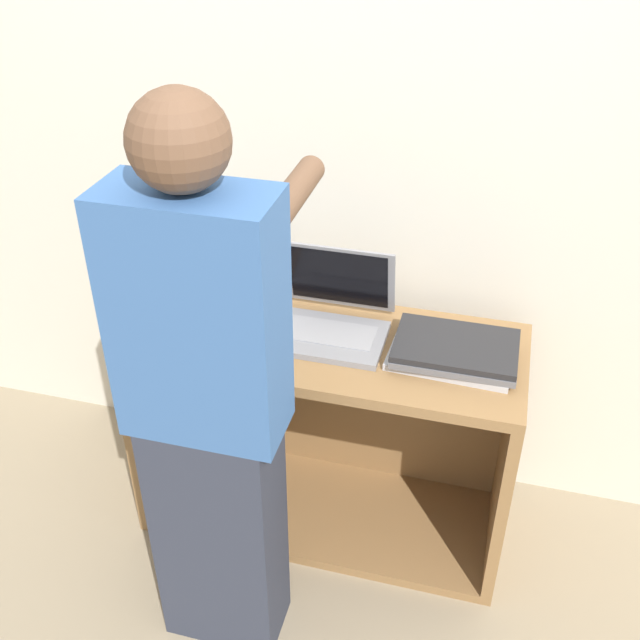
# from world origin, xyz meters

# --- Properties ---
(ground_plane) EXTENTS (12.00, 12.00, 0.00)m
(ground_plane) POSITION_xyz_m (0.00, 0.00, 0.00)
(ground_plane) COLOR gray
(wall_back) EXTENTS (8.00, 0.05, 2.40)m
(wall_back) POSITION_xyz_m (0.00, 0.61, 1.20)
(wall_back) COLOR beige
(wall_back) RESTS_ON ground_plane
(cart) EXTENTS (1.22, 0.50, 0.76)m
(cart) POSITION_xyz_m (0.00, 0.32, 0.38)
(cart) COLOR olive
(cart) RESTS_ON ground_plane
(laptop_open) EXTENTS (0.36, 0.31, 0.25)m
(laptop_open) POSITION_xyz_m (0.00, 0.30, 0.81)
(laptop_open) COLOR gray
(laptop_open) RESTS_ON cart
(laptop_stack_left) EXTENTS (0.37, 0.26, 0.08)m
(laptop_stack_left) POSITION_xyz_m (-0.39, 0.25, 0.80)
(laptop_stack_left) COLOR #B7B7BC
(laptop_stack_left) RESTS_ON cart
(laptop_stack_right) EXTENTS (0.38, 0.26, 0.06)m
(laptop_stack_right) POSITION_xyz_m (0.39, 0.25, 0.79)
(laptop_stack_right) COLOR #B7B7BC
(laptop_stack_right) RESTS_ON cart
(person) EXTENTS (0.40, 0.53, 1.66)m
(person) POSITION_xyz_m (-0.18, -0.24, 0.84)
(person) COLOR #2D3342
(person) RESTS_ON ground_plane
(inventory_tag) EXTENTS (0.06, 0.02, 0.01)m
(inventory_tag) POSITION_xyz_m (-0.39, 0.19, 0.84)
(inventory_tag) COLOR red
(inventory_tag) RESTS_ON laptop_stack_left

